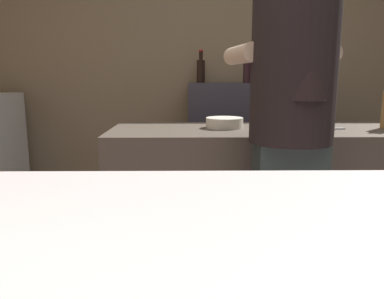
% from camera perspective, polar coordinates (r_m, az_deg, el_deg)
% --- Properties ---
extents(wall_back, '(5.20, 0.10, 2.70)m').
position_cam_1_polar(wall_back, '(3.43, 4.29, 13.43)').
color(wall_back, '#8F775C').
rests_on(wall_back, ground).
extents(prep_counter, '(2.10, 0.60, 0.92)m').
position_cam_1_polar(prep_counter, '(2.21, 16.44, -8.88)').
color(prep_counter, '#4C4137').
rests_on(prep_counter, ground).
extents(back_shelf, '(0.97, 0.36, 1.15)m').
position_cam_1_polar(back_shelf, '(3.23, 8.08, -0.30)').
color(back_shelf, '#3B3743').
rests_on(back_shelf, ground).
extents(bartender, '(0.46, 0.54, 1.71)m').
position_cam_1_polar(bartender, '(1.60, 14.79, 3.46)').
color(bartender, '#293331').
rests_on(bartender, ground).
extents(mixing_bowl, '(0.20, 0.20, 0.06)m').
position_cam_1_polar(mixing_bowl, '(2.05, 4.92, 4.06)').
color(mixing_bowl, silver).
rests_on(mixing_bowl, prep_counter).
extents(chefs_knife, '(0.24, 0.07, 0.01)m').
position_cam_1_polar(chefs_knife, '(2.08, 19.17, 2.95)').
color(chefs_knife, silver).
rests_on(chefs_knife, prep_counter).
extents(bottle_olive_oil, '(0.06, 0.06, 0.18)m').
position_cam_1_polar(bottle_olive_oil, '(3.12, 10.93, 11.14)').
color(bottle_olive_oil, black).
rests_on(bottle_olive_oil, back_shelf).
extents(bottle_soy, '(0.07, 0.07, 0.27)m').
position_cam_1_polar(bottle_soy, '(3.23, 1.34, 11.91)').
color(bottle_soy, black).
rests_on(bottle_soy, back_shelf).
extents(bottle_hot_sauce, '(0.06, 0.06, 0.24)m').
position_cam_1_polar(bottle_hot_sauce, '(3.14, 8.30, 11.62)').
color(bottle_hot_sauce, black).
rests_on(bottle_hot_sauce, back_shelf).
extents(bottle_vinegar, '(0.06, 0.06, 0.19)m').
position_cam_1_polar(bottle_vinegar, '(3.28, 10.72, 11.15)').
color(bottle_vinegar, '#2D5D9E').
rests_on(bottle_vinegar, back_shelf).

